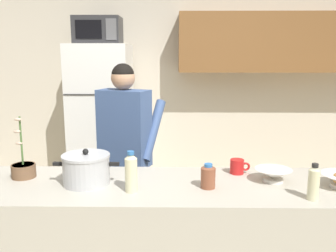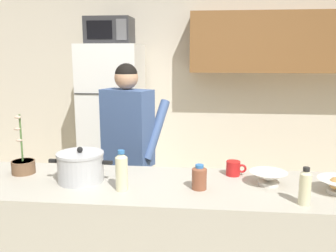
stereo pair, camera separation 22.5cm
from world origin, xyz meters
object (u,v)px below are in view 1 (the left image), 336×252
(refrigerator, at_px, (102,127))
(empty_bowl, at_px, (273,174))
(microwave, at_px, (98,30))
(bottle_far_corner, at_px, (314,182))
(cooking_pot, at_px, (86,169))
(person_near_pot, at_px, (125,139))
(bottle_mid_counter, at_px, (131,172))
(coffee_mug, at_px, (237,166))
(potted_orchid, at_px, (23,168))
(bottle_near_edge, at_px, (208,176))

(refrigerator, height_order, empty_bowl, refrigerator)
(microwave, height_order, bottle_far_corner, microwave)
(cooking_pot, xyz_separation_m, empty_bowl, (1.14, 0.06, -0.05))
(person_near_pot, height_order, bottle_mid_counter, person_near_pot)
(bottle_mid_counter, bearing_deg, refrigerator, 105.78)
(coffee_mug, bearing_deg, potted_orchid, -175.91)
(coffee_mug, height_order, bottle_mid_counter, bottle_mid_counter)
(bottle_mid_counter, bearing_deg, bottle_near_edge, 8.33)
(bottle_mid_counter, bearing_deg, microwave, 105.95)
(coffee_mug, relative_size, bottle_near_edge, 0.89)
(coffee_mug, xyz_separation_m, empty_bowl, (0.19, -0.15, -0.00))
(refrigerator, relative_size, cooking_pot, 4.50)
(person_near_pot, bearing_deg, refrigerator, 110.86)
(cooking_pot, bearing_deg, coffee_mug, 12.31)
(microwave, bearing_deg, bottle_mid_counter, -74.05)
(potted_orchid, bearing_deg, coffee_mug, 4.09)
(cooking_pot, relative_size, empty_bowl, 1.76)
(microwave, relative_size, bottle_near_edge, 3.25)
(cooking_pot, distance_m, bottle_mid_counter, 0.31)
(refrigerator, xyz_separation_m, person_near_pot, (0.40, -1.05, 0.11))
(person_near_pot, relative_size, bottle_near_edge, 11.01)
(refrigerator, bearing_deg, bottle_mid_counter, -74.22)
(person_near_pot, height_order, empty_bowl, person_near_pot)
(empty_bowl, bearing_deg, bottle_far_corner, -64.02)
(refrigerator, distance_m, bottle_near_edge, 2.16)
(bottle_mid_counter, bearing_deg, cooking_pot, 156.67)
(empty_bowl, distance_m, potted_orchid, 1.57)
(refrigerator, distance_m, bottle_mid_counter, 2.05)
(refrigerator, relative_size, bottle_far_corner, 8.85)
(coffee_mug, bearing_deg, bottle_far_corner, -52.44)
(microwave, xyz_separation_m, coffee_mug, (1.22, -1.62, -0.97))
(bottle_far_corner, bearing_deg, bottle_mid_counter, 174.11)
(refrigerator, height_order, bottle_far_corner, refrigerator)
(microwave, bearing_deg, person_near_pot, -68.74)
(person_near_pot, relative_size, potted_orchid, 4.11)
(refrigerator, xyz_separation_m, bottle_mid_counter, (0.56, -1.97, 0.14))
(microwave, xyz_separation_m, potted_orchid, (-0.16, -1.72, -0.96))
(bottle_near_edge, bearing_deg, bottle_far_corner, -16.92)
(bottle_mid_counter, bearing_deg, potted_orchid, 162.09)
(person_near_pot, xyz_separation_m, potted_orchid, (-0.56, -0.69, -0.03))
(cooking_pot, relative_size, potted_orchid, 1.01)
(bottle_mid_counter, relative_size, bottle_far_corner, 1.18)
(cooking_pot, xyz_separation_m, bottle_far_corner, (1.28, -0.23, 0.01))
(microwave, height_order, coffee_mug, microwave)
(microwave, bearing_deg, coffee_mug, -53.04)
(microwave, bearing_deg, potted_orchid, -95.30)
(microwave, distance_m, bottle_near_edge, 2.33)
(coffee_mug, distance_m, potted_orchid, 1.38)
(coffee_mug, xyz_separation_m, bottle_far_corner, (0.33, -0.43, 0.05))
(refrigerator, height_order, potted_orchid, refrigerator)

